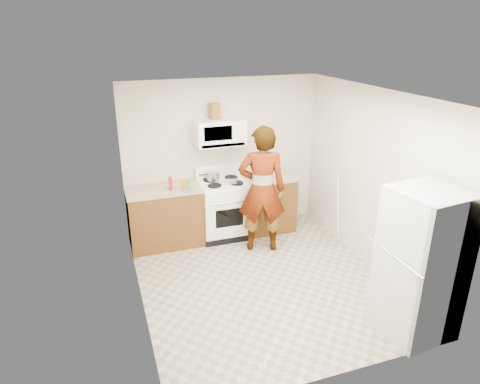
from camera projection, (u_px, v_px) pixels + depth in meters
name	position (u px, v px, depth m)	size (l,w,h in m)	color
floor	(263.00, 281.00, 5.81)	(3.60, 3.60, 0.00)	gray
back_wall	(223.00, 157.00, 6.93)	(3.20, 0.02, 2.50)	beige
right_wall	(372.00, 181.00, 5.83)	(0.02, 3.60, 2.50)	beige
cabinet_left	(165.00, 217.00, 6.64)	(1.12, 0.62, 0.90)	#563D14
counter_left	(163.00, 189.00, 6.47)	(1.14, 0.64, 0.04)	tan
cabinet_right	(268.00, 203.00, 7.16)	(0.80, 0.62, 0.90)	#563D14
counter_right	(268.00, 177.00, 6.99)	(0.82, 0.64, 0.04)	tan
gas_range	(223.00, 208.00, 6.91)	(0.76, 0.65, 1.13)	white
microwave	(220.00, 132.00, 6.58)	(0.76, 0.38, 0.40)	white
person	(262.00, 190.00, 6.32)	(0.71, 0.46, 1.94)	tan
fridge	(420.00, 264.00, 4.58)	(0.70, 0.70, 1.70)	silver
kettle	(272.00, 167.00, 7.17)	(0.13, 0.13, 0.16)	white
jug	(215.00, 111.00, 6.49)	(0.14, 0.14, 0.24)	brown
saucepan	(213.00, 176.00, 6.76)	(0.21, 0.21, 0.11)	#ACACB0
tray	(229.00, 182.00, 6.67)	(0.25, 0.16, 0.05)	silver
bottle_spray	(171.00, 184.00, 6.37)	(0.06, 0.06, 0.20)	red
bottle_hot_sauce	(184.00, 184.00, 6.41)	(0.05, 0.05, 0.16)	orange
bottle_green_cap	(189.00, 185.00, 6.38)	(0.05, 0.05, 0.16)	green
pot_lid	(190.00, 190.00, 6.38)	(0.26, 0.26, 0.01)	white
broom	(338.00, 208.00, 6.62)	(0.03, 0.03, 1.19)	white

